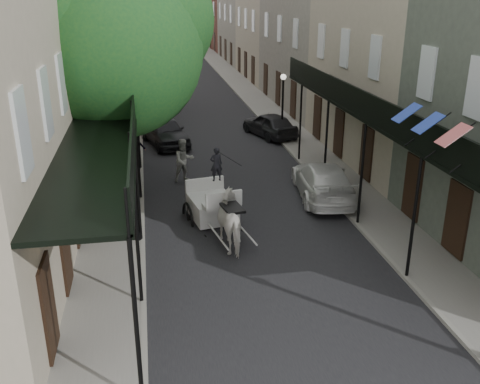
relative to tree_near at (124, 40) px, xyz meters
name	(u,v)px	position (x,y,z in m)	size (l,w,h in m)	color
ground	(298,331)	(4.20, -10.18, -6.49)	(140.00, 140.00, 0.00)	gray
road	(208,135)	(4.20, 9.82, -6.48)	(8.00, 90.00, 0.01)	black
sidewalk_left	(123,138)	(-0.80, 9.82, -6.43)	(2.20, 90.00, 0.12)	gray
sidewalk_right	(288,130)	(9.20, 9.82, -6.43)	(2.20, 90.00, 0.12)	gray
building_row_left	(70,33)	(-4.40, 19.82, -1.24)	(5.00, 80.00, 10.50)	#AFA18C
building_row_right	(302,30)	(12.80, 19.82, -1.24)	(5.00, 80.00, 10.50)	gray
gallery_left	(110,123)	(-0.59, -3.20, -2.44)	(2.20, 18.05, 4.88)	black
gallery_right	(376,113)	(8.99, -3.20, -2.44)	(2.20, 18.05, 4.88)	black
tree_near	(124,40)	(0.00, 0.00, 0.00)	(7.31, 6.80, 9.63)	#382619
tree_far	(130,30)	(-0.05, 14.00, -0.65)	(6.45, 6.00, 8.61)	#382619
lamppost_left	(134,187)	(0.10, -4.18, -4.44)	(0.32, 0.32, 3.71)	black
lamppost_right_far	(283,106)	(8.30, 7.82, -4.44)	(0.32, 0.32, 3.71)	black
horse	(234,222)	(3.34, -5.06, -5.57)	(0.99, 2.17, 1.83)	silver
carriage	(209,187)	(2.83, -2.25, -5.30)	(2.15, 2.93, 3.07)	black
pedestrian_walking	(184,160)	(2.20, 1.87, -5.49)	(0.97, 0.75, 1.99)	#A1A298
pedestrian_sidewalk_left	(136,146)	(0.00, 5.01, -5.59)	(1.00, 0.57, 1.55)	gray
car_left_near	(165,131)	(1.60, 8.14, -5.70)	(1.87, 4.64, 1.58)	black
car_left_mid	(153,114)	(1.06, 13.07, -5.82)	(1.41, 4.04, 1.33)	gray
car_left_far	(158,100)	(1.48, 17.88, -5.89)	(1.97, 4.28, 1.19)	black
car_right_near	(323,181)	(7.80, -1.18, -5.74)	(2.09, 5.14, 1.49)	silver
car_right_far	(270,125)	(7.80, 8.82, -5.76)	(1.72, 4.27, 1.45)	black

